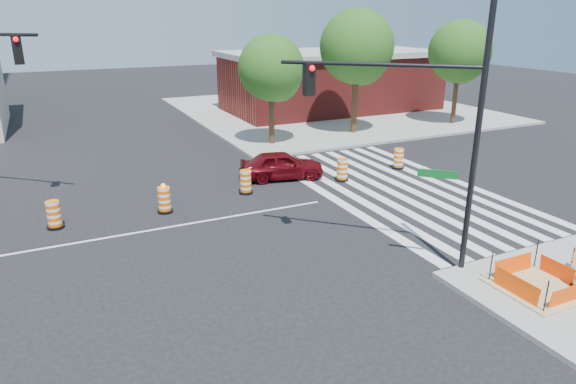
# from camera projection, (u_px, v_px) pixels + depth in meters

# --- Properties ---
(ground) EXTENTS (120.00, 120.00, 0.00)m
(ground) POSITION_uv_depth(u_px,v_px,m) (144.00, 231.00, 18.17)
(ground) COLOR black
(ground) RESTS_ON ground
(sidewalk_ne) EXTENTS (22.00, 22.00, 0.15)m
(sidewalk_ne) POSITION_uv_depth(u_px,v_px,m) (330.00, 110.00, 40.81)
(sidewalk_ne) COLOR gray
(sidewalk_ne) RESTS_ON ground
(crosswalk_east) EXTENTS (6.75, 13.50, 0.01)m
(crosswalk_east) POSITION_uv_depth(u_px,v_px,m) (396.00, 188.00, 22.63)
(crosswalk_east) COLOR silver
(crosswalk_east) RESTS_ON ground
(lane_centerline) EXTENTS (14.00, 0.12, 0.01)m
(lane_centerline) POSITION_uv_depth(u_px,v_px,m) (144.00, 231.00, 18.17)
(lane_centerline) COLOR silver
(lane_centerline) RESTS_ON ground
(excavation_pit) EXTENTS (2.20, 2.20, 0.90)m
(excavation_pit) POSITION_uv_depth(u_px,v_px,m) (538.00, 286.00, 14.09)
(excavation_pit) COLOR tan
(excavation_pit) RESTS_ON ground
(brick_storefront) EXTENTS (16.50, 8.50, 4.60)m
(brick_storefront) POSITION_uv_depth(u_px,v_px,m) (331.00, 81.00, 40.07)
(brick_storefront) COLOR maroon
(brick_storefront) RESTS_ON ground
(red_coupe) EXTENTS (4.11, 2.35, 1.32)m
(red_coupe) POSITION_uv_depth(u_px,v_px,m) (282.00, 165.00, 23.79)
(red_coupe) COLOR #54070D
(red_coupe) RESTS_ON ground
(signal_pole_se) EXTENTS (4.25, 3.95, 7.50)m
(signal_pole_se) POSITION_uv_depth(u_px,v_px,m) (420.00, 116.00, 14.30)
(signal_pole_se) COLOR black
(signal_pole_se) RESTS_ON ground
(barricade) EXTENTS (0.76, 0.30, 0.93)m
(barricade) POSITION_uv_depth(u_px,v_px,m) (576.00, 257.00, 14.79)
(barricade) COLOR #FB6405
(barricade) RESTS_ON ground
(tree_north_c) EXTENTS (3.72, 3.70, 6.29)m
(tree_north_c) POSITION_uv_depth(u_px,v_px,m) (272.00, 72.00, 28.70)
(tree_north_c) COLOR #382314
(tree_north_c) RESTS_ON ground
(tree_north_d) EXTENTS (4.51, 4.51, 7.67)m
(tree_north_d) POSITION_uv_depth(u_px,v_px,m) (357.00, 51.00, 31.17)
(tree_north_d) COLOR #382314
(tree_north_d) RESTS_ON ground
(tree_north_e) EXTENTS (4.11, 4.11, 6.99)m
(tree_north_e) POSITION_uv_depth(u_px,v_px,m) (460.00, 55.00, 34.04)
(tree_north_e) COLOR #382314
(tree_north_e) RESTS_ON ground
(median_drum_2) EXTENTS (0.60, 0.60, 1.02)m
(median_drum_2) POSITION_uv_depth(u_px,v_px,m) (54.00, 216.00, 18.32)
(median_drum_2) COLOR black
(median_drum_2) RESTS_ON ground
(median_drum_3) EXTENTS (0.60, 0.60, 1.18)m
(median_drum_3) POSITION_uv_depth(u_px,v_px,m) (164.00, 200.00, 19.78)
(median_drum_3) COLOR black
(median_drum_3) RESTS_ON ground
(median_drum_4) EXTENTS (0.60, 0.60, 1.02)m
(median_drum_4) POSITION_uv_depth(u_px,v_px,m) (246.00, 183.00, 21.88)
(median_drum_4) COLOR black
(median_drum_4) RESTS_ON ground
(median_drum_5) EXTENTS (0.60, 0.60, 1.02)m
(median_drum_5) POSITION_uv_depth(u_px,v_px,m) (342.00, 171.00, 23.55)
(median_drum_5) COLOR black
(median_drum_5) RESTS_ON ground
(median_drum_6) EXTENTS (0.60, 0.60, 1.02)m
(median_drum_6) POSITION_uv_depth(u_px,v_px,m) (399.00, 159.00, 25.42)
(median_drum_6) COLOR black
(median_drum_6) RESTS_ON ground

